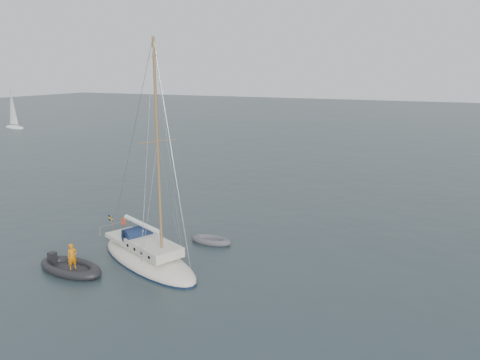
% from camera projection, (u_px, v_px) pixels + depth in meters
% --- Properties ---
extents(ground, '(300.00, 300.00, 0.00)m').
position_uv_depth(ground, '(230.00, 257.00, 27.73)').
color(ground, black).
rests_on(ground, ground).
extents(sailboat, '(9.14, 2.74, 13.01)m').
position_uv_depth(sailboat, '(148.00, 247.00, 26.67)').
color(sailboat, silver).
rests_on(sailboat, ground).
extents(dinghy, '(2.75, 1.24, 0.39)m').
position_uv_depth(dinghy, '(211.00, 240.00, 29.94)').
color(dinghy, '#4C4C52').
rests_on(dinghy, ground).
extents(rib, '(4.27, 1.94, 1.67)m').
position_uv_depth(rib, '(70.00, 267.00, 25.71)').
color(rib, black).
rests_on(rib, ground).
extents(distant_yacht_a, '(5.76, 3.07, 7.64)m').
position_uv_depth(distant_yacht_a, '(13.00, 111.00, 87.57)').
color(distant_yacht_a, silver).
rests_on(distant_yacht_a, ground).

